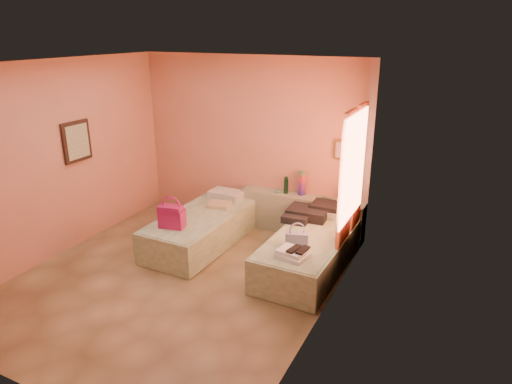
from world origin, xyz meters
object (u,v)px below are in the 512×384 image
at_px(water_bottle, 286,185).
at_px(flower_vase, 343,196).
at_px(headboard_ledge, 301,215).
at_px(green_book, 326,200).
at_px(bed_left, 201,229).
at_px(magenta_handbag, 172,216).
at_px(bed_right, 309,252).
at_px(blue_handbag, 297,240).
at_px(towel_stack, 293,254).

bearing_deg(water_bottle, flower_vase, -4.35).
relative_size(headboard_ledge, green_book, 11.17).
bearing_deg(headboard_ledge, bed_left, -139.80).
relative_size(bed_left, flower_vase, 7.35).
distance_m(bed_left, magenta_handbag, 0.72).
height_order(bed_right, green_book, green_book).
xyz_separation_m(green_book, blue_handbag, (0.05, -1.38, -0.07)).
height_order(magenta_handbag, blue_handbag, magenta_handbag).
height_order(headboard_ledge, magenta_handbag, magenta_handbag).
xyz_separation_m(bed_left, green_book, (1.66, 1.02, 0.42)).
height_order(bed_right, blue_handbag, blue_handbag).
height_order(bed_right, water_bottle, water_bottle).
xyz_separation_m(bed_left, water_bottle, (0.97, 1.06, 0.54)).
bearing_deg(green_book, bed_right, -66.37).
xyz_separation_m(headboard_ledge, blue_handbag, (0.47, -1.42, 0.27)).
bearing_deg(headboard_ledge, magenta_handbag, -129.51).
bearing_deg(bed_left, blue_handbag, -10.89).
xyz_separation_m(blue_handbag, towel_stack, (0.07, -0.31, -0.04)).
xyz_separation_m(magenta_handbag, towel_stack, (1.89, -0.10, -0.12)).
relative_size(green_book, flower_vase, 0.67).
xyz_separation_m(headboard_ledge, flower_vase, (0.68, -0.06, 0.46)).
bearing_deg(bed_left, bed_right, 1.19).
height_order(green_book, flower_vase, flower_vase).
height_order(bed_right, magenta_handbag, magenta_handbag).
bearing_deg(magenta_handbag, green_book, 31.09).
distance_m(flower_vase, blue_handbag, 1.39).
xyz_separation_m(bed_right, blue_handbag, (-0.05, -0.37, 0.34)).
bearing_deg(flower_vase, magenta_handbag, -142.21).
height_order(green_book, blue_handbag, blue_handbag).
height_order(bed_left, blue_handbag, blue_handbag).
height_order(bed_left, magenta_handbag, magenta_handbag).
height_order(headboard_ledge, bed_right, headboard_ledge).
relative_size(headboard_ledge, towel_stack, 5.86).
xyz_separation_m(green_book, towel_stack, (0.13, -1.70, -0.12)).
relative_size(bed_right, water_bottle, 7.30).
bearing_deg(flower_vase, bed_right, -98.98).
bearing_deg(bed_left, green_book, 32.68).
height_order(water_bottle, green_book, water_bottle).
relative_size(flower_vase, magenta_handbag, 0.77).
xyz_separation_m(headboard_ledge, magenta_handbag, (-1.35, -1.63, 0.34)).
height_order(headboard_ledge, flower_vase, flower_vase).
height_order(water_bottle, blue_handbag, water_bottle).
relative_size(bed_right, towel_stack, 5.71).
bearing_deg(bed_left, towel_stack, -19.69).
bearing_deg(green_book, bed_left, -130.96).
relative_size(headboard_ledge, bed_right, 1.02).
bearing_deg(water_bottle, bed_right, -52.95).
xyz_separation_m(headboard_ledge, bed_left, (-1.24, -1.05, -0.08)).
bearing_deg(green_book, headboard_ledge, -167.06).
relative_size(green_book, towel_stack, 0.52).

